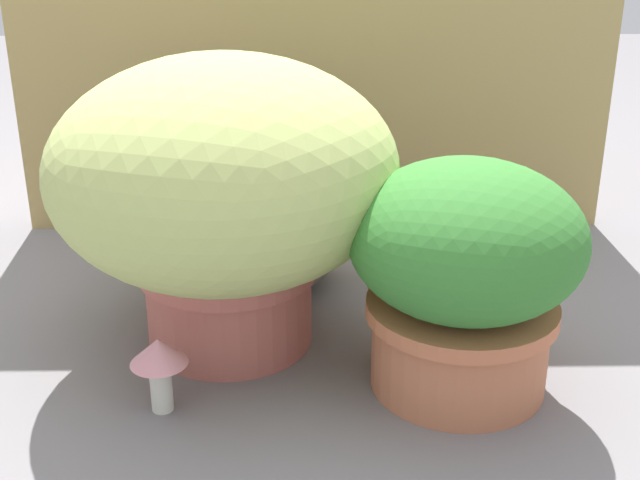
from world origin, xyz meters
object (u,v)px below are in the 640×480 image
(grass_planter, at_px, (224,184))
(leafy_planter, at_px, (465,270))
(mushroom_ornament_red, at_px, (248,318))
(mushroom_ornament_pink, at_px, (159,359))
(cat, at_px, (294,230))

(grass_planter, distance_m, leafy_planter, 0.41)
(leafy_planter, bearing_deg, mushroom_ornament_red, 167.26)
(mushroom_ornament_pink, relative_size, mushroom_ornament_red, 1.06)
(grass_planter, relative_size, mushroom_ornament_red, 4.95)
(grass_planter, distance_m, mushroom_ornament_pink, 0.30)
(mushroom_ornament_red, bearing_deg, grass_planter, 116.62)
(cat, height_order, mushroom_ornament_pink, cat)
(leafy_planter, relative_size, mushroom_ornament_red, 3.21)
(grass_planter, bearing_deg, mushroom_ornament_pink, -112.34)
(mushroom_ornament_pink, bearing_deg, mushroom_ornament_red, 49.12)
(grass_planter, xyz_separation_m, leafy_planter, (0.37, -0.15, -0.09))
(grass_planter, xyz_separation_m, mushroom_ornament_red, (0.04, -0.07, -0.21))
(mushroom_ornament_pink, bearing_deg, leafy_planter, 8.13)
(leafy_planter, xyz_separation_m, cat, (-0.26, 0.34, -0.08))
(cat, bearing_deg, mushroom_ornament_red, -105.16)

